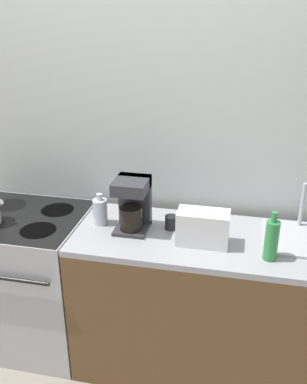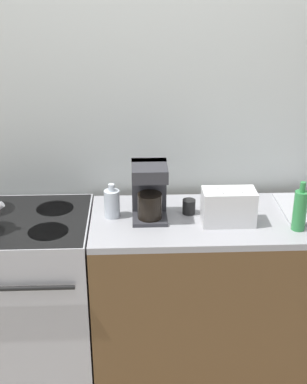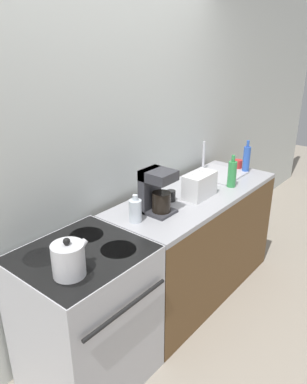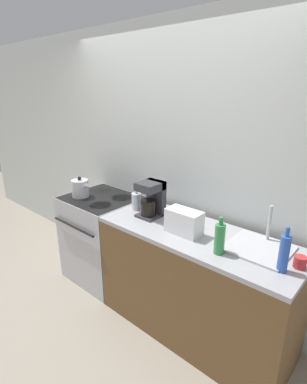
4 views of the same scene
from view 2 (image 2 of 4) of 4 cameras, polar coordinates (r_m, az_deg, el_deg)
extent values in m
cube|color=silver|center=(3.15, -2.29, 6.37)|extent=(8.00, 0.05, 2.60)
cube|color=#B7B7BC|center=(3.23, -13.14, -10.31)|extent=(0.74, 0.66, 0.93)
cube|color=black|center=(3.00, -13.94, -3.07)|extent=(0.72, 0.65, 0.02)
cylinder|color=black|center=(2.85, -11.18, -4.23)|extent=(0.21, 0.21, 0.01)
cylinder|color=black|center=(3.09, -10.47, -1.82)|extent=(0.21, 0.21, 0.01)
cylinder|color=black|center=(2.80, -14.87, -9.94)|extent=(0.63, 0.02, 0.02)
cube|color=brown|center=(3.22, 8.57, -10.38)|extent=(1.63, 0.63, 0.90)
cube|color=#A3A3A8|center=(2.99, 9.11, -2.96)|extent=(1.63, 0.63, 0.04)
cube|color=white|center=(2.86, 7.99, -1.58)|extent=(0.28, 0.15, 0.19)
cube|color=black|center=(2.81, 7.11, 0.08)|extent=(0.03, 0.10, 0.01)
cube|color=black|center=(2.83, 9.08, 0.11)|extent=(0.03, 0.10, 0.01)
cube|color=#333338|center=(2.92, -0.43, -2.65)|extent=(0.19, 0.22, 0.02)
cube|color=#333338|center=(2.93, -0.49, 0.59)|extent=(0.19, 0.06, 0.31)
cube|color=#333338|center=(2.81, -0.44, 2.24)|extent=(0.19, 0.22, 0.07)
cylinder|color=black|center=(2.86, -0.41, -1.48)|extent=(0.13, 0.13, 0.14)
cylinder|color=silver|center=(2.92, -4.46, -1.25)|extent=(0.09, 0.09, 0.15)
cylinder|color=silver|center=(2.88, -4.52, 0.48)|extent=(0.03, 0.03, 0.04)
cylinder|color=#338C47|center=(2.87, 15.33, -1.94)|extent=(0.07, 0.07, 0.21)
cylinder|color=#338C47|center=(2.81, 15.62, 0.52)|extent=(0.03, 0.03, 0.05)
cylinder|color=black|center=(2.97, 3.79, -1.56)|extent=(0.07, 0.07, 0.08)
camera|label=1|loc=(0.83, 51.65, 7.43)|focal=40.00mm
camera|label=3|loc=(2.12, -60.48, 7.36)|focal=35.00mm
camera|label=4|loc=(1.91, 61.86, 4.02)|focal=28.00mm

